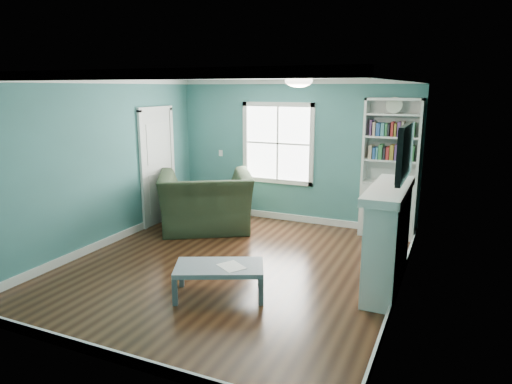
% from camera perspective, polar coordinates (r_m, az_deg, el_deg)
% --- Properties ---
extents(floor, '(5.00, 5.00, 0.00)m').
position_cam_1_polar(floor, '(6.52, -3.01, -9.27)').
color(floor, black).
rests_on(floor, ground).
extents(room_walls, '(5.00, 5.00, 5.00)m').
position_cam_1_polar(room_walls, '(6.10, -3.19, 4.62)').
color(room_walls, '#3C726F').
rests_on(room_walls, ground).
extents(trim, '(4.50, 5.00, 2.60)m').
position_cam_1_polar(trim, '(6.16, -3.15, 1.44)').
color(trim, white).
rests_on(trim, ground).
extents(window, '(1.40, 0.06, 1.50)m').
position_cam_1_polar(window, '(8.48, 2.73, 6.09)').
color(window, white).
rests_on(window, room_walls).
extents(bookshelf, '(0.90, 0.35, 2.31)m').
position_cam_1_polar(bookshelf, '(7.88, 16.34, 1.16)').
color(bookshelf, silver).
rests_on(bookshelf, ground).
extents(fireplace, '(0.44, 1.58, 1.30)m').
position_cam_1_polar(fireplace, '(5.89, 16.26, -5.65)').
color(fireplace, black).
rests_on(fireplace, ground).
extents(tv, '(0.06, 1.10, 0.65)m').
position_cam_1_polar(tv, '(5.64, 18.17, 4.78)').
color(tv, black).
rests_on(tv, fireplace).
extents(door, '(0.12, 0.98, 2.17)m').
position_cam_1_polar(door, '(8.52, -12.19, 3.27)').
color(door, silver).
rests_on(door, ground).
extents(ceiling_fixture, '(0.38, 0.38, 0.15)m').
position_cam_1_polar(ceiling_fixture, '(5.77, 5.37, 13.75)').
color(ceiling_fixture, white).
rests_on(ceiling_fixture, room_walls).
extents(light_switch, '(0.08, 0.01, 0.12)m').
position_cam_1_polar(light_switch, '(9.02, -4.43, 4.87)').
color(light_switch, white).
rests_on(light_switch, room_walls).
extents(recliner, '(1.86, 1.68, 1.36)m').
position_cam_1_polar(recliner, '(7.99, -6.32, 0.00)').
color(recliner, '#1F2D1C').
rests_on(recliner, ground).
extents(coffee_table, '(1.20, 0.96, 0.38)m').
position_cam_1_polar(coffee_table, '(5.56, -4.62, -9.61)').
color(coffee_table, '#464C54').
rests_on(coffee_table, ground).
extents(paper_sheet, '(0.40, 0.38, 0.00)m').
position_cam_1_polar(paper_sheet, '(5.50, -3.09, -9.26)').
color(paper_sheet, white).
rests_on(paper_sheet, coffee_table).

